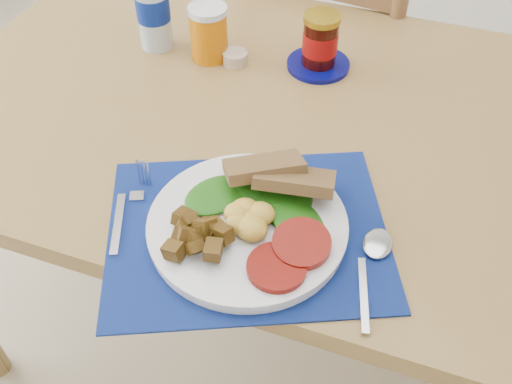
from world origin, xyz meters
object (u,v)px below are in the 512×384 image
Objects in this scene: juice_glass at (209,34)px; jam_on_saucer at (320,45)px; chair_far at (333,21)px; water_bottle at (152,0)px; breakfast_plate at (243,223)px.

juice_glass is 0.83× the size of jam_on_saucer.
chair_far reaches higher than juice_glass.
juice_glass is at bearing 76.51° from chair_far.
chair_far is 11.17× the size of juice_glass.
chair_far reaches higher than water_bottle.
chair_far is at bearing 71.54° from breakfast_plate.
breakfast_plate is 2.33× the size of jam_on_saucer.
jam_on_saucer reaches higher than breakfast_plate.
water_bottle is at bearing 63.73° from chair_far.
jam_on_saucer is at bearing 10.45° from juice_glass.
water_bottle reaches higher than jam_on_saucer.
juice_glass is (0.13, -0.00, -0.05)m from water_bottle.
jam_on_saucer is (-0.01, 0.49, 0.03)m from breakfast_plate.
breakfast_plate is 0.49m from jam_on_saucer.
chair_far is 0.46m from jam_on_saucer.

